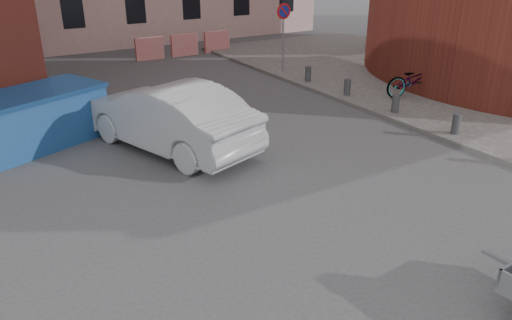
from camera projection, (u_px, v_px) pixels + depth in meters
ground at (300, 213)px, 9.69m from camera, size 120.00×120.00×0.00m
sidewalk at (464, 91)px, 17.57m from camera, size 9.00×24.00×0.12m
no_parking_sign at (283, 23)px, 19.19m from camera, size 0.60×0.09×2.65m
bollards at (395, 103)px, 15.06m from camera, size 0.22×9.02×0.55m
barriers at (184, 45)px, 23.26m from camera, size 4.70×0.18×1.00m
dumpster at (36, 118)px, 12.76m from camera, size 3.82×2.97×1.43m
silver_car at (168, 116)px, 12.51m from camera, size 3.32×5.44×1.69m
bicycle at (415, 80)px, 16.55m from camera, size 2.24×1.15×1.12m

